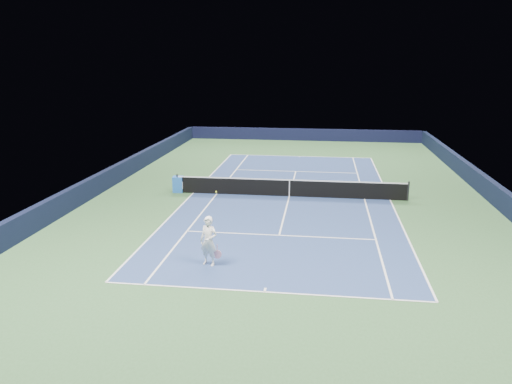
# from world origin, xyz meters

# --- Properties ---
(ground) EXTENTS (40.00, 40.00, 0.00)m
(ground) POSITION_xyz_m (0.00, 0.00, 0.00)
(ground) COLOR #30562F
(ground) RESTS_ON ground
(wall_far) EXTENTS (22.00, 0.35, 1.10)m
(wall_far) POSITION_xyz_m (0.00, 19.82, 0.55)
(wall_far) COLOR black
(wall_far) RESTS_ON ground
(wall_right) EXTENTS (0.35, 40.00, 1.10)m
(wall_right) POSITION_xyz_m (10.82, 0.00, 0.55)
(wall_right) COLOR black
(wall_right) RESTS_ON ground
(wall_left) EXTENTS (0.35, 40.00, 1.10)m
(wall_left) POSITION_xyz_m (-10.82, 0.00, 0.55)
(wall_left) COLOR black
(wall_left) RESTS_ON ground
(court_surface) EXTENTS (10.97, 23.77, 0.01)m
(court_surface) POSITION_xyz_m (0.00, 0.00, 0.00)
(court_surface) COLOR navy
(court_surface) RESTS_ON ground
(baseline_far) EXTENTS (10.97, 0.08, 0.00)m
(baseline_far) POSITION_xyz_m (0.00, 11.88, 0.01)
(baseline_far) COLOR white
(baseline_far) RESTS_ON ground
(baseline_near) EXTENTS (10.97, 0.08, 0.00)m
(baseline_near) POSITION_xyz_m (0.00, -11.88, 0.01)
(baseline_near) COLOR white
(baseline_near) RESTS_ON ground
(sideline_doubles_right) EXTENTS (0.08, 23.77, 0.00)m
(sideline_doubles_right) POSITION_xyz_m (5.49, 0.00, 0.01)
(sideline_doubles_right) COLOR white
(sideline_doubles_right) RESTS_ON ground
(sideline_doubles_left) EXTENTS (0.08, 23.77, 0.00)m
(sideline_doubles_left) POSITION_xyz_m (-5.49, 0.00, 0.01)
(sideline_doubles_left) COLOR white
(sideline_doubles_left) RESTS_ON ground
(sideline_singles_right) EXTENTS (0.08, 23.77, 0.00)m
(sideline_singles_right) POSITION_xyz_m (4.12, 0.00, 0.01)
(sideline_singles_right) COLOR white
(sideline_singles_right) RESTS_ON ground
(sideline_singles_left) EXTENTS (0.08, 23.77, 0.00)m
(sideline_singles_left) POSITION_xyz_m (-4.12, 0.00, 0.01)
(sideline_singles_left) COLOR white
(sideline_singles_left) RESTS_ON ground
(service_line_far) EXTENTS (8.23, 0.08, 0.00)m
(service_line_far) POSITION_xyz_m (0.00, 6.40, 0.01)
(service_line_far) COLOR white
(service_line_far) RESTS_ON ground
(service_line_near) EXTENTS (8.23, 0.08, 0.00)m
(service_line_near) POSITION_xyz_m (0.00, -6.40, 0.01)
(service_line_near) COLOR white
(service_line_near) RESTS_ON ground
(center_service_line) EXTENTS (0.08, 12.80, 0.00)m
(center_service_line) POSITION_xyz_m (0.00, 0.00, 0.01)
(center_service_line) COLOR white
(center_service_line) RESTS_ON ground
(center_mark_far) EXTENTS (0.08, 0.30, 0.00)m
(center_mark_far) POSITION_xyz_m (0.00, 11.73, 0.01)
(center_mark_far) COLOR white
(center_mark_far) RESTS_ON ground
(center_mark_near) EXTENTS (0.08, 0.30, 0.00)m
(center_mark_near) POSITION_xyz_m (0.00, -11.73, 0.01)
(center_mark_near) COLOR white
(center_mark_near) RESTS_ON ground
(tennis_net) EXTENTS (12.90, 0.10, 1.07)m
(tennis_net) POSITION_xyz_m (0.00, 0.00, 0.50)
(tennis_net) COLOR black
(tennis_net) RESTS_ON ground
(sponsor_cube) EXTENTS (0.62, 0.55, 0.91)m
(sponsor_cube) POSITION_xyz_m (-6.40, 0.11, 0.46)
(sponsor_cube) COLOR blue
(sponsor_cube) RESTS_ON ground
(tennis_player) EXTENTS (0.88, 1.35, 2.58)m
(tennis_player) POSITION_xyz_m (-2.29, -9.93, 0.94)
(tennis_player) COLOR white
(tennis_player) RESTS_ON ground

